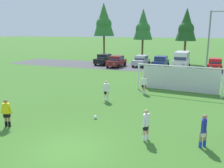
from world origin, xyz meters
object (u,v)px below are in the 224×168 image
(parked_car_slot_center, at_px, (161,62))
(parked_car_slot_far_left, at_px, (104,59))
(player_winger_left, at_px, (106,91))
(player_winger_right, at_px, (144,85))
(soccer_goal, at_px, (179,78))
(parked_car_slot_left, at_px, (116,61))
(parked_car_slot_right, at_px, (215,64))
(player_midfield_center, at_px, (204,131))
(parked_car_slot_center_left, at_px, (141,61))
(referee, at_px, (7,113))
(player_trailing_back, at_px, (146,125))
(parked_car_slot_center_right, at_px, (182,60))
(soccer_ball, at_px, (95,117))
(street_lamp, at_px, (210,43))

(parked_car_slot_center, bearing_deg, parked_car_slot_far_left, -179.69)
(player_winger_left, distance_m, player_winger_right, 3.98)
(soccer_goal, relative_size, parked_car_slot_left, 1.75)
(player_winger_right, height_order, parked_car_slot_left, parked_car_slot_left)
(player_winger_right, height_order, parked_car_slot_right, parked_car_slot_right)
(soccer_goal, relative_size, player_winger_left, 4.60)
(parked_car_slot_left, xyz_separation_m, parked_car_slot_center, (6.59, 1.90, 0.00))
(player_midfield_center, relative_size, parked_car_slot_right, 0.38)
(player_winger_right, height_order, parked_car_slot_center_left, parked_car_slot_center_left)
(parked_car_slot_far_left, xyz_separation_m, parked_car_slot_left, (2.90, -1.85, 0.00))
(referee, bearing_deg, parked_car_slot_center_left, 87.59)
(soccer_goal, distance_m, parked_car_slot_far_left, 19.89)
(referee, distance_m, player_trailing_back, 7.99)
(parked_car_slot_center_right, bearing_deg, soccer_ball, -97.67)
(parked_car_slot_right, distance_m, street_lamp, 6.04)
(parked_car_slot_right, xyz_separation_m, street_lamp, (-1.00, -5.04, 3.17))
(soccer_goal, bearing_deg, soccer_ball, -114.57)
(player_winger_right, relative_size, parked_car_slot_center_left, 0.38)
(soccer_goal, xyz_separation_m, street_lamp, (2.54, 9.20, 2.76))
(player_winger_right, distance_m, parked_car_slot_center_left, 17.29)
(street_lamp, bearing_deg, player_winger_left, -117.74)
(player_winger_right, distance_m, parked_car_slot_center_right, 16.37)
(parked_car_slot_center, bearing_deg, player_midfield_center, -75.91)
(parked_car_slot_center_right, bearing_deg, parked_car_slot_center, 175.85)
(parked_car_slot_left, bearing_deg, street_lamp, -14.51)
(parked_car_slot_center_left, xyz_separation_m, parked_car_slot_center, (3.15, -0.22, 0.00))
(soccer_ball, xyz_separation_m, player_winger_right, (1.37, 7.20, 0.71))
(parked_car_slot_left, distance_m, street_lamp, 14.07)
(parked_car_slot_left, bearing_deg, parked_car_slot_center_left, 31.59)
(parked_car_slot_left, distance_m, parked_car_slot_right, 14.36)
(referee, height_order, player_midfield_center, same)
(parked_car_slot_center, bearing_deg, soccer_ball, -90.12)
(player_winger_right, bearing_deg, soccer_ball, -100.77)
(soccer_goal, xyz_separation_m, referee, (-8.42, -12.14, -0.47))
(player_trailing_back, relative_size, parked_car_slot_far_left, 0.38)
(parked_car_slot_left, xyz_separation_m, parked_car_slot_center_right, (9.70, 1.67, 0.47))
(parked_car_slot_center, relative_size, parked_car_slot_center_right, 0.88)
(soccer_ball, height_order, street_lamp, street_lamp)
(parked_car_slot_far_left, bearing_deg, referee, -78.92)
(referee, height_order, street_lamp, street_lamp)
(player_midfield_center, xyz_separation_m, parked_car_slot_center, (-6.34, 25.25, 0.05))
(referee, xyz_separation_m, parked_car_slot_far_left, (-5.21, 26.62, 0.05))
(parked_car_slot_center_right, bearing_deg, soccer_goal, -85.90)
(player_trailing_back, bearing_deg, parked_car_slot_left, 113.40)
(player_winger_left, distance_m, parked_car_slot_center_right, 19.97)
(street_lamp, bearing_deg, soccer_ball, -110.13)
(referee, relative_size, player_midfield_center, 1.00)
(parked_car_slot_far_left, relative_size, street_lamp, 0.55)
(player_trailing_back, bearing_deg, parked_car_slot_far_left, 117.27)
(parked_car_slot_left, xyz_separation_m, street_lamp, (13.27, -3.43, 3.17))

